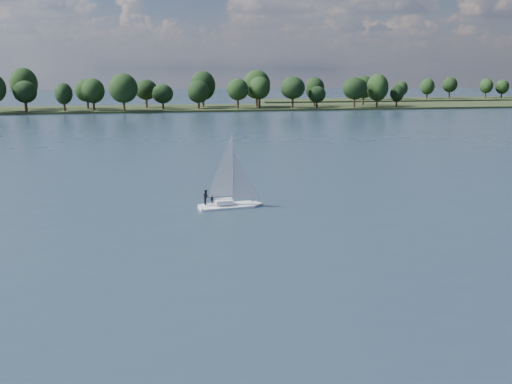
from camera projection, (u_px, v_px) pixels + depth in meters
ground at (175, 143)px, 129.56m from camera, size 700.00×700.00×0.00m
far_shore at (163, 109)px, 237.18m from camera, size 660.00×40.00×1.50m
far_shore_back at (456, 100)px, 311.94m from camera, size 220.00×30.00×1.40m
sailboat at (227, 187)px, 68.18m from camera, size 7.32×2.89×9.37m
treeline at (148, 90)px, 230.33m from camera, size 562.92×74.19×18.59m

